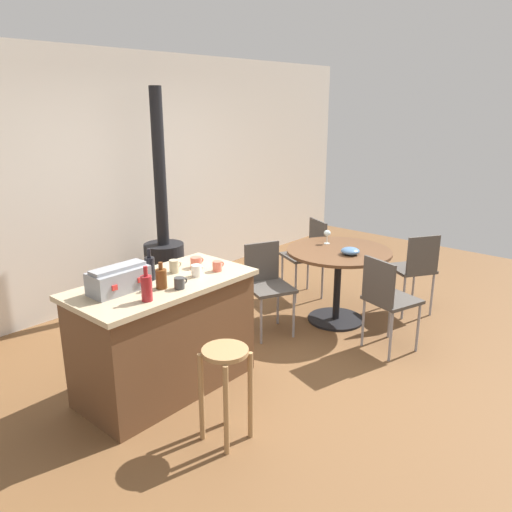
# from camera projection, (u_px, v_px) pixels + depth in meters

# --- Properties ---
(ground_plane) EXTENTS (8.80, 8.80, 0.00)m
(ground_plane) POSITION_uv_depth(u_px,v_px,m) (292.00, 357.00, 4.50)
(ground_plane) COLOR brown
(back_wall) EXTENTS (8.00, 0.10, 2.70)m
(back_wall) POSITION_uv_depth(u_px,v_px,m) (121.00, 179.00, 5.62)
(back_wall) COLOR beige
(back_wall) RESTS_ON ground_plane
(kitchen_island) EXTENTS (1.39, 0.71, 0.89)m
(kitchen_island) POSITION_uv_depth(u_px,v_px,m) (165.00, 335.00, 3.91)
(kitchen_island) COLOR brown
(kitchen_island) RESTS_ON ground_plane
(wooden_stool) EXTENTS (0.30, 0.30, 0.66)m
(wooden_stool) POSITION_uv_depth(u_px,v_px,m) (226.00, 376.00, 3.29)
(wooden_stool) COLOR #A37A4C
(wooden_stool) RESTS_ON ground_plane
(dining_table) EXTENTS (1.04, 1.04, 0.76)m
(dining_table) POSITION_uv_depth(u_px,v_px,m) (338.00, 267.00, 5.10)
(dining_table) COLOR black
(dining_table) RESTS_ON ground_plane
(folding_chair_near) EXTENTS (0.53, 0.53, 0.87)m
(folding_chair_near) POSITION_uv_depth(u_px,v_px,m) (267.00, 281.00, 4.88)
(folding_chair_near) COLOR #47423D
(folding_chair_near) RESTS_ON ground_plane
(folding_chair_far) EXTENTS (0.50, 0.50, 0.88)m
(folding_chair_far) POSITION_uv_depth(u_px,v_px,m) (387.00, 296.00, 4.47)
(folding_chair_far) COLOR #47423D
(folding_chair_far) RESTS_ON ground_plane
(folding_chair_left) EXTENTS (0.55, 0.55, 0.88)m
(folding_chair_left) POSITION_uv_depth(u_px,v_px,m) (415.00, 267.00, 5.28)
(folding_chair_left) COLOR #47423D
(folding_chair_left) RESTS_ON ground_plane
(folding_chair_right) EXTENTS (0.53, 0.53, 0.88)m
(folding_chair_right) POSITION_uv_depth(u_px,v_px,m) (308.00, 252.00, 5.79)
(folding_chair_right) COLOR #47423D
(folding_chair_right) RESTS_ON ground_plane
(wood_stove) EXTENTS (0.44, 0.45, 2.32)m
(wood_stove) POSITION_uv_depth(u_px,v_px,m) (164.00, 254.00, 5.63)
(wood_stove) COLOR black
(wood_stove) RESTS_ON ground_plane
(toolbox) EXTENTS (0.42, 0.21, 0.19)m
(toolbox) POSITION_uv_depth(u_px,v_px,m) (119.00, 279.00, 3.57)
(toolbox) COLOR gray
(toolbox) RESTS_ON kitchen_island
(bottle_0) EXTENTS (0.08, 0.08, 0.24)m
(bottle_0) POSITION_uv_depth(u_px,v_px,m) (150.00, 268.00, 3.80)
(bottle_0) COLOR black
(bottle_0) RESTS_ON kitchen_island
(bottle_1) EXTENTS (0.08, 0.08, 0.24)m
(bottle_1) POSITION_uv_depth(u_px,v_px,m) (147.00, 288.00, 3.39)
(bottle_1) COLOR maroon
(bottle_1) RESTS_ON kitchen_island
(bottle_2) EXTENTS (0.08, 0.08, 0.20)m
(bottle_2) POSITION_uv_depth(u_px,v_px,m) (161.00, 278.00, 3.63)
(bottle_2) COLOR #603314
(bottle_2) RESTS_ON kitchen_island
(cup_0) EXTENTS (0.11, 0.07, 0.10)m
(cup_0) POSITION_uv_depth(u_px,v_px,m) (174.00, 266.00, 3.97)
(cup_0) COLOR tan
(cup_0) RESTS_ON kitchen_island
(cup_1) EXTENTS (0.11, 0.07, 0.08)m
(cup_1) POSITION_uv_depth(u_px,v_px,m) (218.00, 266.00, 4.01)
(cup_1) COLOR #DB6651
(cup_1) RESTS_ON kitchen_island
(cup_2) EXTENTS (0.13, 0.09, 0.09)m
(cup_2) POSITION_uv_depth(u_px,v_px,m) (196.00, 262.00, 4.09)
(cup_2) COLOR #DB6651
(cup_2) RESTS_ON kitchen_island
(cup_3) EXTENTS (0.11, 0.08, 0.08)m
(cup_3) POSITION_uv_depth(u_px,v_px,m) (180.00, 283.00, 3.63)
(cup_3) COLOR #383838
(cup_3) RESTS_ON kitchen_island
(cup_4) EXTENTS (0.11, 0.08, 0.09)m
(cup_4) POSITION_uv_depth(u_px,v_px,m) (197.00, 270.00, 3.89)
(cup_4) COLOR white
(cup_4) RESTS_ON kitchen_island
(wine_glass) EXTENTS (0.07, 0.07, 0.14)m
(wine_glass) POSITION_uv_depth(u_px,v_px,m) (327.00, 234.00, 5.23)
(wine_glass) COLOR silver
(wine_glass) RESTS_ON dining_table
(serving_bowl) EXTENTS (0.18, 0.18, 0.07)m
(serving_bowl) POSITION_uv_depth(u_px,v_px,m) (350.00, 251.00, 4.88)
(serving_bowl) COLOR #4C7099
(serving_bowl) RESTS_ON dining_table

